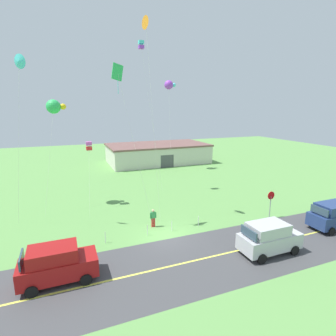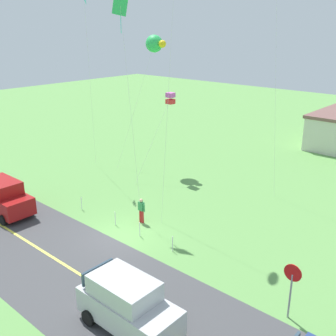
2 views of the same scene
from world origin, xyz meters
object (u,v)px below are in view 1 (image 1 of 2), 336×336
object	(u,v)px
car_suv_foreground	(269,238)
car_parked_west_near	(57,264)
stop_sign	(271,199)
kite_red_low	(118,76)
car_parked_east_near	(334,215)
kite_yellow_high	(89,146)
warehouse_distant	(158,153)
kite_green_far	(19,62)
kite_orange_near	(141,46)
person_adult_near	(153,217)
kite_blue_mid	(169,85)
kite_pink_drift	(146,24)
kite_cyan_top	(54,107)

from	to	relation	value
car_suv_foreground	car_parked_west_near	xyz separation A→B (m)	(-13.89, 2.05, 0.00)
stop_sign	kite_red_low	world-z (taller)	kite_red_low
car_parked_east_near	kite_yellow_high	distance (m)	23.52
kite_red_low	warehouse_distant	distance (m)	30.15
kite_yellow_high	kite_green_far	world-z (taller)	kite_green_far
car_suv_foreground	stop_sign	xyz separation A→B (m)	(4.57, 4.89, 0.65)
kite_yellow_high	kite_orange_near	bearing A→B (deg)	22.89
stop_sign	person_adult_near	size ratio (longest dim) A/B	1.60
kite_red_low	kite_blue_mid	distance (m)	22.60
kite_blue_mid	warehouse_distant	xyz separation A→B (m)	(0.18, 6.28, -11.91)
car_parked_east_near	kite_red_low	xyz separation A→B (m)	(-16.61, 6.90, 11.34)
car_parked_west_near	person_adult_near	world-z (taller)	car_parked_west_near
car_suv_foreground	kite_pink_drift	xyz separation A→B (m)	(-5.78, 9.73, 15.74)
car_parked_west_near	kite_pink_drift	bearing A→B (deg)	43.44
car_suv_foreground	kite_yellow_high	world-z (taller)	kite_yellow_high
kite_red_low	kite_orange_near	size ratio (longest dim) A/B	0.77
stop_sign	warehouse_distant	xyz separation A→B (m)	(-1.07, 28.57, -0.05)
person_adult_near	kite_yellow_high	world-z (taller)	kite_yellow_high
car_parked_west_near	kite_green_far	xyz separation A→B (m)	(-1.72, 8.81, 12.34)
warehouse_distant	person_adult_near	bearing A→B (deg)	-110.27
person_adult_near	kite_cyan_top	xyz separation A→B (m)	(-7.26, 9.06, 9.37)
kite_red_low	stop_sign	bearing A→B (deg)	-13.39
car_suv_foreground	stop_sign	size ratio (longest dim) A/B	1.72
car_suv_foreground	kite_yellow_high	distance (m)	18.76
person_adult_near	kite_blue_mid	bearing A→B (deg)	-110.32
kite_blue_mid	kite_cyan_top	world-z (taller)	kite_blue_mid
stop_sign	kite_yellow_high	size ratio (longest dim) A/B	0.38
kite_pink_drift	kite_orange_near	world-z (taller)	kite_pink_drift
car_suv_foreground	kite_cyan_top	world-z (taller)	kite_cyan_top
kite_cyan_top	stop_sign	bearing A→B (deg)	-31.75
kite_yellow_high	warehouse_distant	distance (m)	23.94
car_parked_west_near	kite_cyan_top	bearing A→B (deg)	88.52
stop_sign	kite_pink_drift	bearing A→B (deg)	154.94
kite_cyan_top	kite_yellow_high	bearing A→B (deg)	-26.20
kite_red_low	kite_orange_near	distance (m)	11.35
kite_red_low	kite_yellow_high	size ratio (longest dim) A/B	1.99
car_suv_foreground	kite_cyan_top	xyz separation A→B (m)	(-13.52, 16.08, 9.08)
car_suv_foreground	car_parked_west_near	world-z (taller)	same
stop_sign	kite_yellow_high	distance (m)	18.54
warehouse_distant	kite_red_low	bearing A→B (deg)	-115.46
kite_red_low	kite_orange_near	bearing A→B (deg)	63.70
kite_red_low	warehouse_distant	world-z (taller)	kite_red_low
car_parked_east_near	kite_orange_near	xyz separation A→B (m)	(-11.98, 16.28, 15.75)
car_parked_west_near	warehouse_distant	bearing A→B (deg)	61.04
person_adult_near	kite_yellow_high	xyz separation A→B (m)	(-4.29, 7.60, 5.44)
kite_red_low	kite_orange_near	world-z (taller)	kite_orange_near
kite_green_far	kite_orange_near	distance (m)	13.77
kite_blue_mid	kite_orange_near	bearing A→B (deg)	-126.73
kite_blue_mid	car_parked_west_near	bearing A→B (deg)	-124.40
kite_orange_near	warehouse_distant	bearing A→B (deg)	65.04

